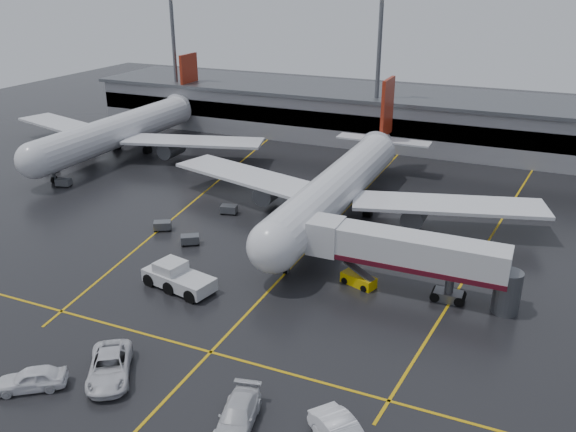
% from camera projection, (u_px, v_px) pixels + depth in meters
% --- Properties ---
extents(ground, '(220.00, 220.00, 0.00)m').
position_uv_depth(ground, '(312.00, 246.00, 66.60)').
color(ground, black).
rests_on(ground, ground).
extents(apron_line_centre, '(0.25, 90.00, 0.02)m').
position_uv_depth(apron_line_centre, '(312.00, 246.00, 66.60)').
color(apron_line_centre, gold).
rests_on(apron_line_centre, ground).
extents(apron_line_stop, '(60.00, 0.25, 0.02)m').
position_uv_depth(apron_line_stop, '(211.00, 352.00, 47.96)').
color(apron_line_stop, gold).
rests_on(apron_line_stop, ground).
extents(apron_line_left, '(9.99, 69.35, 0.02)m').
position_uv_depth(apron_line_left, '(204.00, 193.00, 82.52)').
color(apron_line_left, gold).
rests_on(apron_line_left, ground).
extents(apron_line_right, '(7.57, 69.64, 0.02)m').
position_uv_depth(apron_line_right, '(490.00, 238.00, 68.37)').
color(apron_line_right, gold).
rests_on(apron_line_right, ground).
extents(terminal, '(122.00, 19.00, 8.60)m').
position_uv_depth(terminal, '(412.00, 118.00, 105.57)').
color(terminal, gray).
rests_on(terminal, ground).
extents(light_mast_left, '(3.00, 1.20, 25.45)m').
position_uv_depth(light_mast_left, '(174.00, 50.00, 113.45)').
color(light_mast_left, '#595B60').
rests_on(light_mast_left, ground).
extents(light_mast_mid, '(3.00, 1.20, 25.45)m').
position_uv_depth(light_mast_mid, '(379.00, 62.00, 98.56)').
color(light_mast_mid, '#595B60').
rests_on(light_mast_mid, ground).
extents(main_airliner, '(48.80, 45.60, 14.10)m').
position_uv_depth(main_airliner, '(341.00, 184.00, 73.22)').
color(main_airliner, silver).
rests_on(main_airliner, ground).
extents(second_airliner, '(48.80, 45.60, 14.10)m').
position_uv_depth(second_airliner, '(125.00, 129.00, 99.03)').
color(second_airliner, silver).
rests_on(second_airliner, ground).
extents(jet_bridge, '(19.90, 3.40, 6.05)m').
position_uv_depth(jet_bridge, '(407.00, 254.00, 55.61)').
color(jet_bridge, silver).
rests_on(jet_bridge, ground).
extents(pushback_tractor, '(7.77, 4.44, 2.62)m').
position_uv_depth(pushback_tractor, '(178.00, 278.00, 57.39)').
color(pushback_tractor, silver).
rests_on(pushback_tractor, ground).
extents(belt_loader, '(3.75, 2.53, 2.19)m').
position_uv_depth(belt_loader, '(358.00, 280.00, 58.09)').
color(belt_loader, '#E4B906').
rests_on(belt_loader, ground).
extents(service_van_a, '(6.04, 7.03, 1.79)m').
position_uv_depth(service_van_a, '(110.00, 367.00, 44.73)').
color(service_van_a, silver).
rests_on(service_van_a, ground).
extents(service_van_b, '(3.52, 6.09, 1.66)m').
position_uv_depth(service_van_b, '(238.00, 415.00, 39.93)').
color(service_van_b, silver).
rests_on(service_van_b, ground).
extents(service_van_d, '(5.20, 4.47, 1.69)m').
position_uv_depth(service_van_d, '(31.00, 379.00, 43.50)').
color(service_van_d, white).
rests_on(service_van_d, ground).
extents(baggage_cart_a, '(2.39, 2.18, 1.12)m').
position_uv_depth(baggage_cart_a, '(190.00, 239.00, 66.68)').
color(baggage_cart_a, '#595B60').
rests_on(baggage_cart_a, ground).
extents(baggage_cart_b, '(2.38, 2.13, 1.12)m').
position_uv_depth(baggage_cart_b, '(162.00, 225.00, 70.36)').
color(baggage_cart_b, '#595B60').
rests_on(baggage_cart_b, ground).
extents(baggage_cart_c, '(2.24, 1.72, 1.12)m').
position_uv_depth(baggage_cart_c, '(229.00, 209.00, 75.19)').
color(baggage_cart_c, '#595B60').
rests_on(baggage_cart_c, ground).
extents(baggage_cart_d, '(2.04, 1.36, 1.12)m').
position_uv_depth(baggage_cart_d, '(51.00, 167.00, 91.23)').
color(baggage_cart_d, '#595B60').
rests_on(baggage_cart_d, ground).
extents(baggage_cart_e, '(2.25, 1.74, 1.12)m').
position_uv_depth(baggage_cart_e, '(64.00, 182.00, 84.76)').
color(baggage_cart_e, '#595B60').
rests_on(baggage_cart_e, ground).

